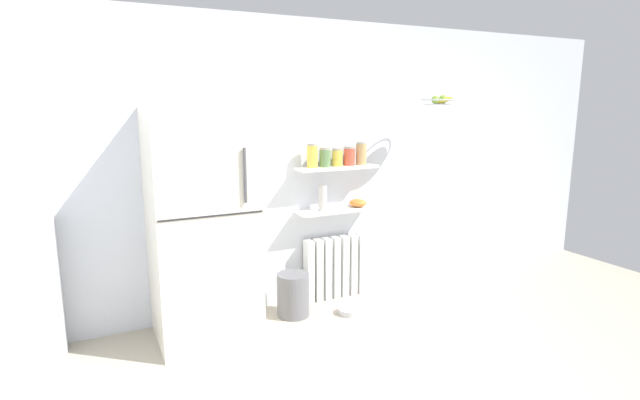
% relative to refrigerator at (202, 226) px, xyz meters
% --- Properties ---
extents(ground_plane, '(7.04, 7.04, 0.00)m').
position_rel_refrigerator_xyz_m(ground_plane, '(1.18, -1.16, -0.92)').
color(ground_plane, '#B2A893').
extents(back_wall, '(7.04, 0.10, 2.60)m').
position_rel_refrigerator_xyz_m(back_wall, '(1.18, 0.39, 0.38)').
color(back_wall, silver).
rests_on(back_wall, ground_plane).
extents(side_wall_left, '(0.10, 4.80, 2.60)m').
position_rel_refrigerator_xyz_m(side_wall_left, '(-1.07, -1.06, 0.38)').
color(side_wall_left, silver).
rests_on(side_wall_left, ground_plane).
extents(refrigerator, '(0.77, 0.72, 1.84)m').
position_rel_refrigerator_xyz_m(refrigerator, '(0.00, 0.00, 0.00)').
color(refrigerator, silver).
rests_on(refrigerator, ground_plane).
extents(radiator, '(0.63, 0.12, 0.60)m').
position_rel_refrigerator_xyz_m(radiator, '(1.32, 0.26, -0.62)').
color(radiator, white).
rests_on(radiator, ground_plane).
extents(wall_shelf_lower, '(0.78, 0.22, 0.02)m').
position_rel_refrigerator_xyz_m(wall_shelf_lower, '(1.32, 0.23, -0.04)').
color(wall_shelf_lower, white).
extents(wall_shelf_upper, '(0.78, 0.22, 0.02)m').
position_rel_refrigerator_xyz_m(wall_shelf_upper, '(1.32, 0.23, 0.36)').
color(wall_shelf_upper, white).
extents(storage_jar_0, '(0.10, 0.10, 0.22)m').
position_rel_refrigerator_xyz_m(storage_jar_0, '(1.06, 0.23, 0.48)').
color(storage_jar_0, yellow).
rests_on(storage_jar_0, wall_shelf_upper).
extents(storage_jar_1, '(0.10, 0.10, 0.18)m').
position_rel_refrigerator_xyz_m(storage_jar_1, '(1.19, 0.23, 0.46)').
color(storage_jar_1, '#5B7F4C').
rests_on(storage_jar_1, wall_shelf_upper).
extents(storage_jar_2, '(0.10, 0.10, 0.17)m').
position_rel_refrigerator_xyz_m(storage_jar_2, '(1.32, 0.23, 0.45)').
color(storage_jar_2, yellow).
rests_on(storage_jar_2, wall_shelf_upper).
extents(storage_jar_3, '(0.10, 0.10, 0.18)m').
position_rel_refrigerator_xyz_m(storage_jar_3, '(1.44, 0.23, 0.46)').
color(storage_jar_3, '#C64C38').
rests_on(storage_jar_3, wall_shelf_upper).
extents(storage_jar_4, '(0.10, 0.10, 0.22)m').
position_rel_refrigerator_xyz_m(storage_jar_4, '(1.57, 0.23, 0.48)').
color(storage_jar_4, tan).
rests_on(storage_jar_4, wall_shelf_upper).
extents(vase, '(0.08, 0.08, 0.23)m').
position_rel_refrigerator_xyz_m(vase, '(1.17, 0.23, 0.08)').
color(vase, '#B2ADA8').
rests_on(vase, wall_shelf_lower).
extents(shelf_bowl, '(0.17, 0.17, 0.07)m').
position_rel_refrigerator_xyz_m(shelf_bowl, '(1.54, 0.23, 0.00)').
color(shelf_bowl, orange).
rests_on(shelf_bowl, wall_shelf_lower).
extents(trash_bin, '(0.29, 0.29, 0.39)m').
position_rel_refrigerator_xyz_m(trash_bin, '(0.78, 0.05, -0.72)').
color(trash_bin, slate).
rests_on(trash_bin, ground_plane).
extents(pet_food_bowl, '(0.21, 0.21, 0.05)m').
position_rel_refrigerator_xyz_m(pet_food_bowl, '(1.25, -0.15, -0.89)').
color(pet_food_bowl, '#B7B7BC').
rests_on(pet_food_bowl, ground_plane).
extents(hanging_fruit_basket, '(0.32, 0.32, 0.10)m').
position_rel_refrigerator_xyz_m(hanging_fruit_basket, '(2.23, -0.06, 0.97)').
color(hanging_fruit_basket, '#B2B2B7').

